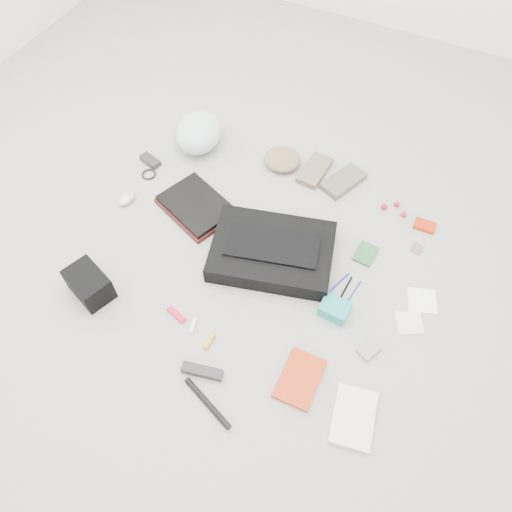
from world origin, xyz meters
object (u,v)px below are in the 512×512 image
at_px(laptop, 196,204).
at_px(book_red, 300,379).
at_px(messenger_bag, 272,252).
at_px(bike_helmet, 199,132).
at_px(accordion_wallet, 334,309).
at_px(camera_bag, 89,284).

height_order(laptop, book_red, laptop).
bearing_deg(messenger_bag, bike_helmet, 128.30).
relative_size(laptop, accordion_wallet, 2.81).
height_order(messenger_bag, bike_helmet, bike_helmet).
height_order(messenger_bag, book_red, messenger_bag).
bearing_deg(camera_bag, bike_helmet, 112.85).
relative_size(messenger_bag, bike_helmet, 1.81).
bearing_deg(book_red, accordion_wallet, 86.41).
relative_size(messenger_bag, book_red, 2.45).
bearing_deg(bike_helmet, accordion_wallet, -43.79).
bearing_deg(bike_helmet, messenger_bag, -48.60).
xyz_separation_m(book_red, accordion_wallet, (0.01, 0.32, 0.02)).
relative_size(bike_helmet, camera_bag, 1.54).
height_order(messenger_bag, laptop, messenger_bag).
bearing_deg(messenger_bag, accordion_wallet, -36.49).
bearing_deg(laptop, accordion_wallet, 5.26).
xyz_separation_m(camera_bag, accordion_wallet, (0.94, 0.35, -0.03)).
distance_m(camera_bag, accordion_wallet, 1.01).
xyz_separation_m(messenger_bag, camera_bag, (-0.60, -0.49, 0.02)).
distance_m(messenger_bag, bike_helmet, 0.79).
height_order(bike_helmet, accordion_wallet, bike_helmet).
distance_m(messenger_bag, camera_bag, 0.77).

